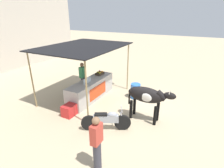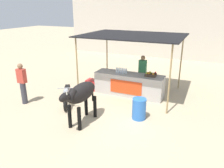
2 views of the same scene
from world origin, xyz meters
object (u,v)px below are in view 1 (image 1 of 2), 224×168
(stall_counter, at_px, (91,89))
(motorcycle_parked, at_px, (107,120))
(fruit_crate, at_px, (100,73))
(vendor_behind_counter, at_px, (83,78))
(cow, at_px, (147,96))
(water_barrel, at_px, (135,91))
(cooler_box, at_px, (70,110))
(passerby_on_street, at_px, (97,144))

(stall_counter, xyz_separation_m, motorcycle_parked, (-1.90, -1.95, -0.05))
(fruit_crate, height_order, vendor_behind_counter, vendor_behind_counter)
(stall_counter, distance_m, vendor_behind_counter, 0.91)
(vendor_behind_counter, bearing_deg, cow, -104.16)
(stall_counter, height_order, water_barrel, stall_counter)
(vendor_behind_counter, relative_size, cooler_box, 2.75)
(fruit_crate, relative_size, passerby_on_street, 0.27)
(stall_counter, bearing_deg, vendor_behind_counter, 64.30)
(stall_counter, distance_m, cooler_box, 1.76)
(cooler_box, xyz_separation_m, passerby_on_street, (-1.78, -2.48, 0.61))
(stall_counter, bearing_deg, cooler_box, -176.81)
(cow, xyz_separation_m, passerby_on_street, (-2.94, 0.40, -0.18))
(cooler_box, relative_size, water_barrel, 0.81)
(stall_counter, distance_m, passerby_on_street, 4.38)
(stall_counter, relative_size, passerby_on_street, 1.82)
(motorcycle_parked, bearing_deg, fruit_crate, 35.29)
(cooler_box, bearing_deg, fruit_crate, 3.13)
(stall_counter, xyz_separation_m, passerby_on_street, (-3.52, -2.58, 0.37))
(stall_counter, xyz_separation_m, water_barrel, (1.07, -1.93, -0.11))
(passerby_on_street, bearing_deg, motorcycle_parked, 21.26)
(passerby_on_street, bearing_deg, vendor_behind_counter, 40.68)
(cooler_box, height_order, passerby_on_street, passerby_on_street)
(water_barrel, xyz_separation_m, passerby_on_street, (-4.59, -0.65, 0.48))
(cow, bearing_deg, passerby_on_street, 172.16)
(vendor_behind_counter, xyz_separation_m, water_barrel, (0.71, -2.68, -0.48))
(water_barrel, bearing_deg, stall_counter, 119.10)
(water_barrel, relative_size, passerby_on_street, 0.45)
(water_barrel, xyz_separation_m, cow, (-1.65, -1.06, 0.66))
(cow, bearing_deg, cooler_box, 111.91)
(cow, height_order, motorcycle_parked, cow)
(fruit_crate, distance_m, passerby_on_street, 5.17)
(water_barrel, distance_m, passerby_on_street, 4.66)
(stall_counter, height_order, passerby_on_street, passerby_on_street)
(cooler_box, distance_m, motorcycle_parked, 1.87)
(cooler_box, distance_m, water_barrel, 3.36)
(motorcycle_parked, relative_size, passerby_on_street, 0.98)
(fruit_crate, xyz_separation_m, cooler_box, (-2.67, -0.15, -0.80))
(motorcycle_parked, height_order, passerby_on_street, passerby_on_street)
(cooler_box, bearing_deg, passerby_on_street, -125.54)
(cooler_box, bearing_deg, stall_counter, 3.19)
(cow, distance_m, motorcycle_parked, 1.78)
(water_barrel, distance_m, cow, 2.07)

